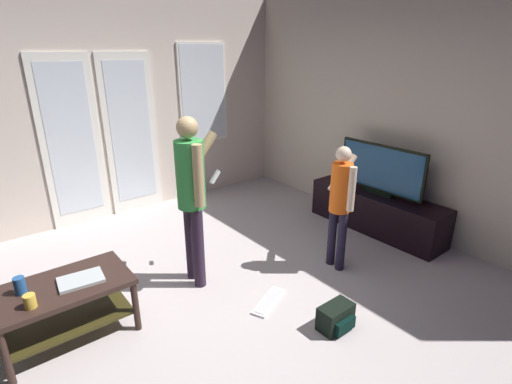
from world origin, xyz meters
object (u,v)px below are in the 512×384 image
(person_child, at_px, (341,198))
(laptop_closed, at_px, (81,280))
(loose_keyboard, at_px, (269,301))
(cup_near_edge, at_px, (30,301))
(flat_screen_tv, at_px, (381,169))
(backpack, at_px, (336,317))
(person_adult, at_px, (192,188))
(coffee_table, at_px, (65,299))
(cup_by_laptop, at_px, (20,286))
(tv_stand, at_px, (376,212))

(person_child, relative_size, laptop_closed, 4.01)
(loose_keyboard, relative_size, cup_near_edge, 4.69)
(loose_keyboard, height_order, laptop_closed, laptop_closed)
(flat_screen_tv, height_order, person_child, person_child)
(backpack, xyz_separation_m, cup_near_edge, (-1.91, 1.06, 0.41))
(laptop_closed, bearing_deg, person_adult, 11.87)
(coffee_table, distance_m, cup_by_laptop, 0.32)
(coffee_table, relative_size, flat_screen_tv, 0.85)
(tv_stand, xyz_separation_m, flat_screen_tv, (-0.00, 0.00, 0.54))
(person_child, height_order, cup_near_edge, person_child)
(coffee_table, bearing_deg, loose_keyboard, -23.28)
(coffee_table, bearing_deg, laptop_closed, -18.33)
(tv_stand, height_order, flat_screen_tv, flat_screen_tv)
(backpack, bearing_deg, flat_screen_tv, 26.84)
(laptop_closed, bearing_deg, coffee_table, 168.02)
(cup_near_edge, bearing_deg, loose_keyboard, -15.68)
(person_adult, bearing_deg, laptop_closed, -174.47)
(person_child, xyz_separation_m, cup_near_edge, (-2.63, 0.44, -0.24))
(cup_near_edge, bearing_deg, coffee_table, 34.32)
(person_adult, xyz_separation_m, cup_near_edge, (-1.39, -0.21, -0.43))
(coffee_table, distance_m, backpack, 2.09)
(flat_screen_tv, bearing_deg, cup_near_edge, 177.41)
(cup_by_laptop, bearing_deg, backpack, -33.54)
(coffee_table, xyz_separation_m, cup_by_laptop, (-0.25, 0.06, 0.19))
(loose_keyboard, relative_size, laptop_closed, 1.45)
(person_child, distance_m, cup_by_laptop, 2.75)
(backpack, height_order, cup_by_laptop, cup_by_laptop)
(laptop_closed, xyz_separation_m, cup_by_laptop, (-0.38, 0.10, 0.05))
(person_child, bearing_deg, tv_stand, 14.29)
(tv_stand, xyz_separation_m, laptop_closed, (-3.33, 0.28, 0.24))
(coffee_table, height_order, person_adult, person_adult)
(person_child, bearing_deg, loose_keyboard, -177.46)
(coffee_table, bearing_deg, flat_screen_tv, -5.34)
(coffee_table, height_order, tv_stand, tv_stand)
(person_adult, distance_m, cup_near_edge, 1.47)
(coffee_table, bearing_deg, backpack, -35.93)
(flat_screen_tv, relative_size, laptop_closed, 3.53)
(backpack, bearing_deg, laptop_closed, 142.91)
(flat_screen_tv, bearing_deg, person_adult, 170.54)
(cup_by_laptop, bearing_deg, coffee_table, -13.99)
(cup_by_laptop, bearing_deg, cup_near_edge, -83.95)
(backpack, bearing_deg, cup_near_edge, 150.91)
(flat_screen_tv, distance_m, cup_by_laptop, 3.73)
(laptop_closed, bearing_deg, cup_near_edge, -155.59)
(flat_screen_tv, relative_size, person_child, 0.88)
(loose_keyboard, bearing_deg, cup_near_edge, 164.32)
(person_child, bearing_deg, flat_screen_tv, 14.51)
(laptop_closed, distance_m, cup_by_laptop, 0.39)
(person_child, distance_m, backpack, 1.16)
(loose_keyboard, bearing_deg, tv_stand, 8.83)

